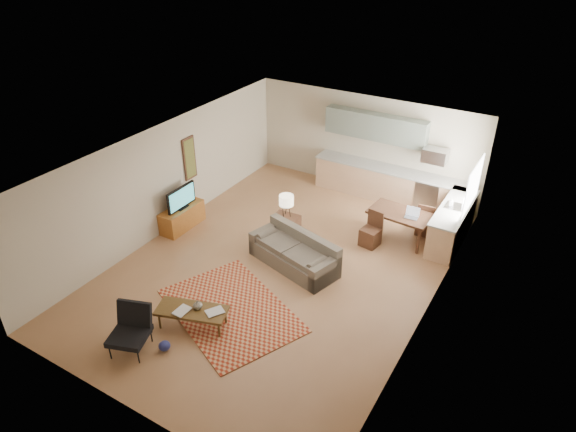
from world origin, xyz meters
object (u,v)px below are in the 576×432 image
Objects in this scene: sofa at (294,251)px; tv_credenza at (182,217)px; dining_table at (399,226)px; console_table at (286,229)px; armchair at (129,332)px; coffee_table at (193,317)px.

sofa reaches higher than tv_credenza.
dining_table is (1.62, 2.23, -0.01)m from sofa.
dining_table is at bearing 30.66° from console_table.
console_table is (-0.65, 0.77, -0.03)m from sofa.
tv_credenza is (-2.02, 3.73, -0.14)m from armchair.
armchair reaches higher than tv_credenza.
sofa is 2.76m from dining_table.
tv_credenza is 0.85× the size of dining_table.
dining_table is (2.82, 5.97, -0.06)m from armchair.
armchair reaches higher than sofa.
dining_table is at bearing 45.26° from armchair.
armchair reaches higher than console_table.
armchair reaches higher than coffee_table.
console_table is (2.57, 0.77, 0.07)m from tv_credenza.
tv_credenza reaches higher than coffee_table.
console_table is (0.01, 3.44, 0.15)m from coffee_table.
sofa is 1.78× the size of tv_credenza.
armchair is at bearing -92.32° from sofa.
tv_credenza is at bearing 115.17° from coffee_table.
sofa is 2.55× the size of armchair.
coffee_table is at bearing -110.33° from dining_table.
coffee_table is at bearing -92.40° from console_table.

